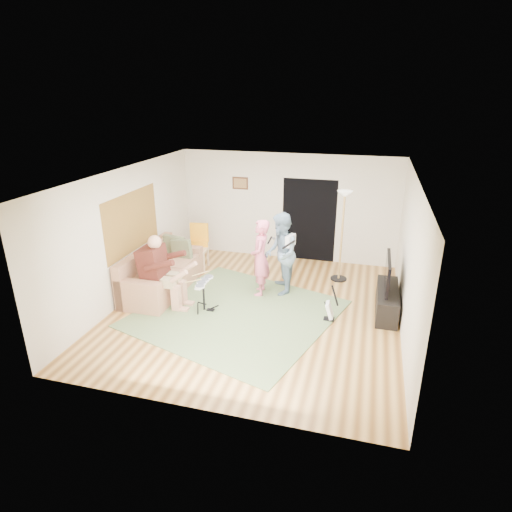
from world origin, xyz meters
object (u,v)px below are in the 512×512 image
(singer, at_px, (260,258))
(tv_cabinet, at_px, (387,301))
(sofa, at_px, (159,276))
(guitar_spare, at_px, (330,310))
(drum_kit, at_px, (204,297))
(television, at_px, (388,273))
(torchiere_lamp, at_px, (343,220))
(dining_chair, at_px, (199,253))
(guitarist, at_px, (281,254))

(singer, height_order, tv_cabinet, singer)
(sofa, xyz_separation_m, guitar_spare, (3.76, -0.38, -0.10))
(drum_kit, bearing_deg, guitar_spare, 6.21)
(singer, distance_m, television, 2.58)
(guitar_spare, distance_m, torchiere_lamp, 2.31)
(singer, distance_m, dining_chair, 2.13)
(sofa, relative_size, television, 2.01)
(sofa, xyz_separation_m, drum_kit, (1.30, -0.65, -0.02))
(guitar_spare, bearing_deg, tv_cabinet, 29.67)
(guitar_spare, bearing_deg, television, 30.89)
(sofa, xyz_separation_m, dining_chair, (0.36, 1.38, 0.08))
(dining_chair, height_order, television, television)
(sofa, xyz_separation_m, television, (4.75, 0.21, 0.54))
(torchiere_lamp, bearing_deg, television, -53.98)
(sofa, height_order, guitarist, guitarist)
(dining_chair, bearing_deg, torchiere_lamp, -3.11)
(guitarist, height_order, television, guitarist)
(tv_cabinet, bearing_deg, television, 180.00)
(guitar_spare, xyz_separation_m, torchiere_lamp, (0.00, 1.96, 1.22))
(tv_cabinet, xyz_separation_m, television, (-0.05, 0.00, 0.60))
(guitar_spare, xyz_separation_m, television, (1.00, 0.60, 0.64))
(drum_kit, xyz_separation_m, singer, (0.88, 1.03, 0.54))
(guitarist, bearing_deg, torchiere_lamp, 114.73)
(guitar_spare, relative_size, dining_chair, 0.67)
(singer, height_order, television, singer)
(drum_kit, distance_m, guitar_spare, 2.47)
(guitar_spare, relative_size, television, 0.63)
(dining_chair, xyz_separation_m, television, (4.40, -1.17, 0.46))
(sofa, relative_size, drum_kit, 3.52)
(singer, height_order, torchiere_lamp, torchiere_lamp)
(drum_kit, distance_m, television, 3.60)
(singer, height_order, guitar_spare, singer)
(torchiere_lamp, bearing_deg, guitarist, -139.60)
(dining_chair, relative_size, television, 0.95)
(television, bearing_deg, tv_cabinet, 0.00)
(drum_kit, height_order, television, television)
(singer, bearing_deg, tv_cabinet, 77.08)
(guitar_spare, height_order, dining_chair, dining_chair)
(tv_cabinet, distance_m, television, 0.60)
(drum_kit, relative_size, guitarist, 0.37)
(guitarist, bearing_deg, television, 64.81)
(singer, bearing_deg, sofa, -89.26)
(torchiere_lamp, xyz_separation_m, tv_cabinet, (1.04, -1.37, -1.18))
(sofa, distance_m, guitarist, 2.70)
(dining_chair, distance_m, tv_cabinet, 4.60)
(singer, bearing_deg, dining_chair, -127.93)
(singer, xyz_separation_m, torchiere_lamp, (1.58, 1.20, 0.60))
(drum_kit, distance_m, singer, 1.46)
(guitarist, bearing_deg, guitar_spare, 35.14)
(guitarist, distance_m, tv_cabinet, 2.34)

